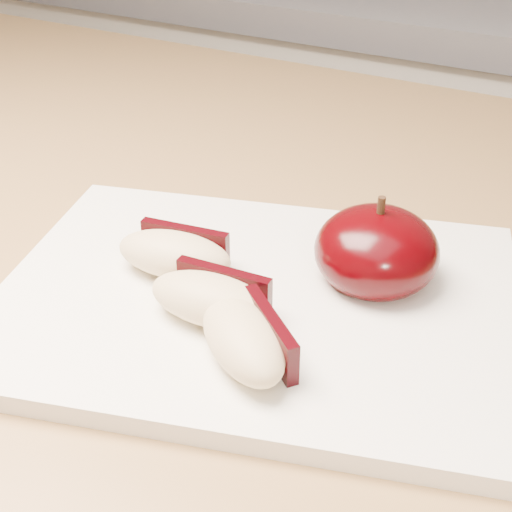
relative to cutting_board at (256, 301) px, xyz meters
The scene contains 6 objects.
back_cabinet 0.92m from the cutting_board, 89.87° to the left, with size 2.40×0.62×0.94m.
cutting_board is the anchor object (origin of this frame).
apple_half 0.08m from the cutting_board, 42.34° to the left, with size 0.07×0.07×0.06m.
apple_wedge_a 0.06m from the cutting_board, behind, with size 0.07×0.04×0.03m.
apple_wedge_b 0.04m from the cutting_board, 106.28° to the right, with size 0.07×0.04×0.03m.
apple_wedge_c 0.06m from the cutting_board, 65.75° to the right, with size 0.08×0.07×0.03m.
Camera 1 is at (0.16, 0.10, 1.15)m, focal length 50.00 mm.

